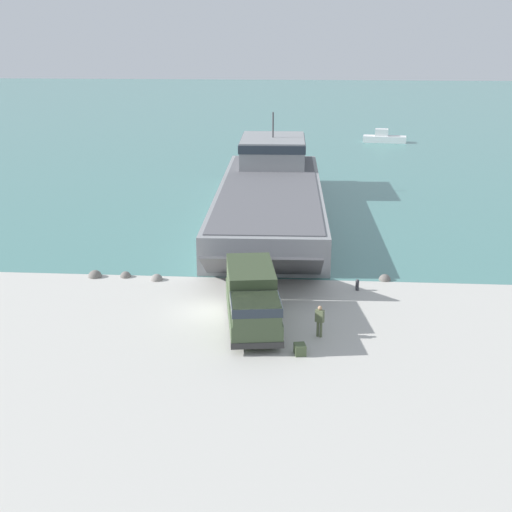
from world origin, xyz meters
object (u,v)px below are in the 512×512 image
object	(u,v)px
military_truck	(252,298)
landing_craft	(270,190)
mooring_bollard	(357,284)
soldier_on_ramp	(320,319)
cargo_crate	(300,349)
moored_boat_a	(384,138)

from	to	relation	value
military_truck	landing_craft	bearing A→B (deg)	172.35
military_truck	mooring_bollard	bearing A→B (deg)	125.70
military_truck	soldier_on_ramp	distance (m)	3.85
soldier_on_ramp	cargo_crate	size ratio (longest dim) A/B	2.67
landing_craft	mooring_bollard	xyz separation A→B (m)	(6.41, -19.15, -1.50)
landing_craft	military_truck	bearing A→B (deg)	-90.77
military_truck	cargo_crate	distance (m)	4.50
mooring_bollard	moored_boat_a	bearing A→B (deg)	83.02
mooring_bollard	cargo_crate	size ratio (longest dim) A/B	1.10
landing_craft	soldier_on_ramp	world-z (taller)	landing_craft
landing_craft	military_truck	size ratio (longest dim) A/B	4.48
soldier_on_ramp	landing_craft	bearing A→B (deg)	35.94
landing_craft	military_truck	distance (m)	25.01
mooring_bollard	soldier_on_ramp	bearing A→B (deg)	-108.70
military_truck	mooring_bollard	size ratio (longest dim) A/B	10.85
landing_craft	cargo_crate	bearing A→B (deg)	-85.59
moored_boat_a	cargo_crate	world-z (taller)	moored_boat_a
cargo_crate	military_truck	bearing A→B (deg)	127.66
moored_boat_a	mooring_bollard	world-z (taller)	moored_boat_a
soldier_on_ramp	mooring_bollard	world-z (taller)	soldier_on_ramp
landing_craft	moored_boat_a	world-z (taller)	landing_craft
soldier_on_ramp	moored_boat_a	world-z (taller)	moored_boat_a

